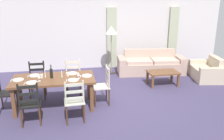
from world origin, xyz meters
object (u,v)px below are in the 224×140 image
dining_chair_far_left (37,80)px  coffee_cup_secondary (42,76)px  couch (150,65)px  dining_chair_head_west (4,92)px  standing_lamp (111,33)px  armchair_upholstered (208,72)px  wine_glass_near_right (78,74)px  wine_glass_near_left (39,76)px  wine_bottle (51,73)px  dining_chair_head_east (103,85)px  dining_chair_far_right (73,78)px  coffee_cup_primary (68,74)px  dining_table (54,82)px  dining_chair_near_right (75,101)px  coffee_table (163,74)px  dining_chair_near_left (30,103)px

dining_chair_far_left → coffee_cup_secondary: 0.75m
dining_chair_far_left → couch: bearing=21.9°
dining_chair_head_west → standing_lamp: standing_lamp is taller
coffee_cup_secondary → armchair_upholstered: bearing=12.7°
wine_glass_near_right → armchair_upholstered: 4.46m
wine_glass_near_left → wine_bottle: bearing=32.7°
dining_chair_far_left → wine_bottle: 0.91m
dining_chair_head_east → armchair_upholstered: 3.80m
dining_chair_far_right → coffee_cup_primary: dining_chair_far_right is taller
dining_chair_far_left → coffee_cup_primary: bearing=-38.2°
dining_chair_far_right → dining_chair_head_west: 1.75m
dining_chair_head_east → dining_table: bearing=-178.8°
dining_chair_head_west → coffee_cup_secondary: (0.86, 0.06, 0.32)m
wine_glass_near_left → armchair_upholstered: 5.30m
dining_chair_near_right → dining_chair_far_right: (0.02, 1.49, 0.00)m
wine_glass_near_left → couch: wine_glass_near_left is taller
standing_lamp → coffee_table: bearing=-46.8°
dining_chair_head_west → dining_chair_head_east: (2.30, 0.03, 0.00)m
dining_chair_near_left → dining_chair_head_west: bearing=132.8°
wine_glass_near_left → dining_chair_head_west: bearing=169.4°
dining_chair_far_left → coffee_table: 3.61m
dining_chair_far_right → couch: (2.70, 1.46, -0.19)m
dining_chair_far_right → wine_glass_near_right: (0.11, -0.86, 0.38)m
dining_chair_far_left → wine_glass_near_left: bearing=-79.4°
dining_chair_near_right → dining_chair_head_east: same height
dining_chair_far_right → dining_chair_head_east: same height
dining_chair_far_left → dining_chair_head_west: (-0.66, -0.72, 0.00)m
couch → coffee_table: size_ratio=2.61×
coffee_table → standing_lamp: bearing=133.2°
dining_chair_head_east → coffee_cup_secondary: (-1.44, 0.04, 0.32)m
wine_glass_near_left → coffee_cup_secondary: size_ratio=1.79×
coffee_cup_primary → standing_lamp: (1.48, 2.28, 0.62)m
coffee_table → coffee_cup_secondary: bearing=-165.1°
dining_chair_far_right → dining_table: bearing=-123.2°
dining_chair_near_left → wine_bottle: size_ratio=3.04×
dining_chair_near_left → wine_glass_near_left: size_ratio=5.96×
wine_glass_near_left → coffee_table: bearing=18.0°
dining_chair_head_west → armchair_upholstered: (5.91, 1.20, -0.23)m
dining_chair_near_right → dining_chair_far_right: same height
wine_glass_near_right → couch: (2.59, 2.32, -0.57)m
dining_chair_far_left → coffee_cup_secondary: size_ratio=10.67×
coffee_cup_primary → coffee_table: (2.80, 0.88, -0.44)m
dining_table → dining_chair_head_west: bearing=-179.9°
dining_chair_head_east → armchair_upholstered: size_ratio=0.75×
dining_table → standing_lamp: 3.07m
dining_table → wine_bottle: bearing=158.9°
dining_chair_near_left → dining_chair_far_right: same height
dining_chair_far_left → coffee_table: bearing=4.0°
coffee_table → armchair_upholstered: armchair_upholstered is taller
dining_chair_far_left → coffee_cup_secondary: bearing=-73.2°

